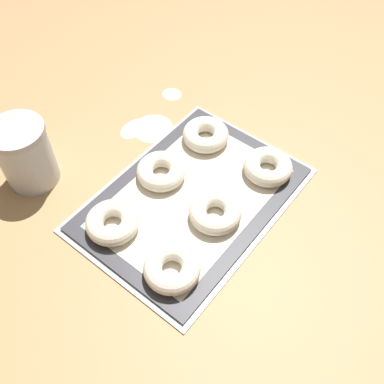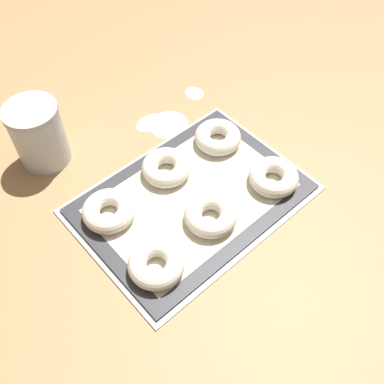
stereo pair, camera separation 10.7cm
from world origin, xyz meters
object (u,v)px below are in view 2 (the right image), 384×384
bagel_back_right (218,137)px  flour_canister (39,134)px  bagel_back_left (109,211)px  bagel_front_left (156,264)px  bagel_front_right (274,177)px  bagel_back_center (166,168)px  bagel_front_center (211,215)px  baking_tray (192,199)px

bagel_back_right → flour_canister: (-0.35, 0.26, 0.05)m
bagel_back_left → bagel_back_right: size_ratio=1.00×
bagel_front_left → flour_canister: (-0.01, 0.44, 0.05)m
bagel_front_right → bagel_back_center: same height
bagel_front_center → bagel_back_left: (-0.16, 0.16, 0.00)m
bagel_front_right → bagel_back_right: (-0.01, 0.18, 0.00)m
bagel_front_right → flour_canister: (-0.36, 0.44, 0.05)m
baking_tray → bagel_front_center: bagel_front_center is taller
flour_canister → bagel_back_center: bearing=-52.9°
baking_tray → bagel_front_left: (-0.18, -0.09, 0.03)m
bagel_front_right → bagel_front_left: bearing=179.0°
bagel_front_center → bagel_front_right: size_ratio=1.00×
bagel_back_center → bagel_back_left: bearing=-176.1°
flour_canister → bagel_back_right: bearing=-36.3°
bagel_back_center → bagel_back_right: bearing=-3.3°
baking_tray → bagel_back_left: (-0.18, 0.09, 0.03)m
bagel_back_left → bagel_back_center: 0.18m
bagel_front_left → bagel_front_center: bearing=4.7°
bagel_front_right → bagel_back_right: bearing=92.4°
bagel_back_center → flour_canister: (-0.19, 0.25, 0.05)m
baking_tray → flour_canister: flour_canister is taller
baking_tray → bagel_front_left: bagel_front_left is taller
bagel_back_center → bagel_back_right: (0.16, -0.01, 0.00)m
bagel_back_left → bagel_back_center: bearing=3.9°
bagel_back_left → bagel_back_right: bearing=0.4°
baking_tray → bagel_front_center: size_ratio=4.43×
bagel_front_left → bagel_back_right: 0.39m
flour_canister → bagel_front_left: bearing=-89.2°
bagel_front_left → bagel_front_center: 0.17m
bagel_front_left → bagel_back_right: (0.35, 0.18, 0.00)m
bagel_front_center → bagel_back_left: same height
bagel_front_center → bagel_front_right: same height
bagel_back_center → bagel_back_right: size_ratio=1.00×
bagel_front_left → flour_canister: flour_canister is taller
bagel_front_left → bagel_back_right: size_ratio=1.00×
bagel_back_left → bagel_back_right: same height
baking_tray → bagel_front_right: (0.17, -0.10, 0.03)m
bagel_back_center → baking_tray: bearing=-91.7°
flour_canister → bagel_front_center: bearing=-67.7°
baking_tray → bagel_back_left: size_ratio=4.43×
bagel_front_center → bagel_back_left: bearing=135.4°
bagel_front_left → bagel_back_center: same height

